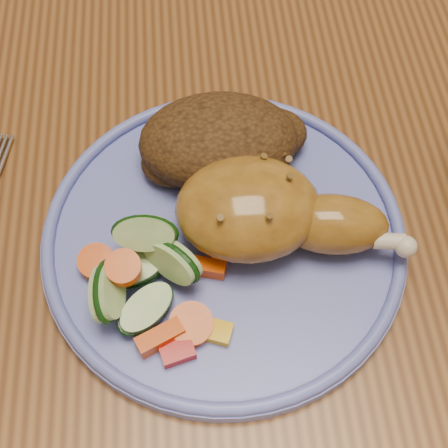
% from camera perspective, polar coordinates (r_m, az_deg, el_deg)
% --- Properties ---
extents(ground, '(4.00, 4.00, 0.00)m').
position_cam_1_polar(ground, '(1.25, 3.86, -12.32)').
color(ground, '#50301B').
rests_on(ground, ground).
extents(dining_table, '(0.90, 1.40, 0.75)m').
position_cam_1_polar(dining_table, '(0.66, 7.22, 6.66)').
color(dining_table, brown).
rests_on(dining_table, ground).
extents(plate, '(0.29, 0.29, 0.01)m').
position_cam_1_polar(plate, '(0.49, 0.00, -1.26)').
color(plate, '#5E69C0').
rests_on(plate, dining_table).
extents(plate_rim, '(0.28, 0.28, 0.01)m').
position_cam_1_polar(plate_rim, '(0.49, 0.00, -0.61)').
color(plate_rim, '#5E69C0').
rests_on(plate_rim, plate).
extents(chicken_leg, '(0.18, 0.09, 0.06)m').
position_cam_1_polar(chicken_leg, '(0.47, 4.10, 1.08)').
color(chicken_leg, '#9F6B21').
rests_on(chicken_leg, plate).
extents(rice_pilaf, '(0.14, 0.09, 0.06)m').
position_cam_1_polar(rice_pilaf, '(0.51, -0.20, 7.55)').
color(rice_pilaf, '#472C11').
rests_on(rice_pilaf, plate).
extents(vegetable_pile, '(0.11, 0.12, 0.06)m').
position_cam_1_polar(vegetable_pile, '(0.46, -7.26, -5.01)').
color(vegetable_pile, '#A50A05').
rests_on(vegetable_pile, plate).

